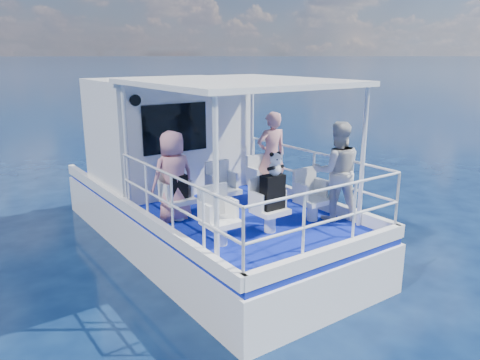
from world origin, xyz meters
The scene contains 20 objects.
ground centered at (0.00, 0.00, 0.00)m, with size 2000.00×2000.00×0.00m, color #071433.
hull centered at (0.00, 1.00, 0.00)m, with size 3.00×7.00×1.60m, color white.
deck centered at (0.00, 1.00, 0.85)m, with size 2.90×6.90×0.10m, color #0B1A9B.
cabin centered at (0.00, 2.30, 2.00)m, with size 2.85×2.00×2.20m, color white.
canopy centered at (0.00, -0.20, 3.14)m, with size 3.00×3.20×0.08m, color white.
canopy_posts centered at (0.00, -0.25, 2.00)m, with size 2.77×2.97×2.20m.
railings centered at (0.00, -0.58, 1.40)m, with size 2.84×3.59×1.00m, color white, non-canonical shape.
seat_port_fwd centered at (-0.90, 0.20, 1.09)m, with size 0.48×0.46×0.38m, color white.
seat_center_fwd centered at (0.00, 0.20, 1.09)m, with size 0.48×0.46×0.38m, color white.
seat_stbd_fwd centered at (0.90, 0.20, 1.09)m, with size 0.48×0.46×0.38m, color white.
seat_port_aft centered at (-0.90, -1.10, 1.09)m, with size 0.48×0.46×0.38m, color white.
seat_center_aft centered at (0.00, -1.10, 1.09)m, with size 0.48×0.46×0.38m, color white.
seat_stbd_aft centered at (0.90, -1.10, 1.09)m, with size 0.48×0.46×0.38m, color white.
passenger_port_fwd centered at (-0.96, 0.24, 1.65)m, with size 0.56×0.40×1.50m, color #CE8590.
passenger_stbd_fwd centered at (1.17, 0.34, 1.72)m, with size 0.60×0.39×1.64m, color #D78B8B.
passenger_stbd_aft centered at (1.25, -1.27, 1.72)m, with size 0.80×0.62×1.64m, color silver.
backpack_port centered at (-0.92, 0.17, 1.48)m, with size 0.30×0.17×0.39m, color black.
backpack_center centered at (0.01, -1.13, 1.55)m, with size 0.36×0.20×0.53m, color black.
compact_camera centered at (-0.92, 0.18, 1.70)m, with size 0.10×0.06×0.06m, color black.
panda centered at (0.03, -1.16, 1.99)m, with size 0.23×0.19×0.35m, color white, non-canonical shape.
Camera 1 is at (-4.30, -6.41, 3.56)m, focal length 35.00 mm.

